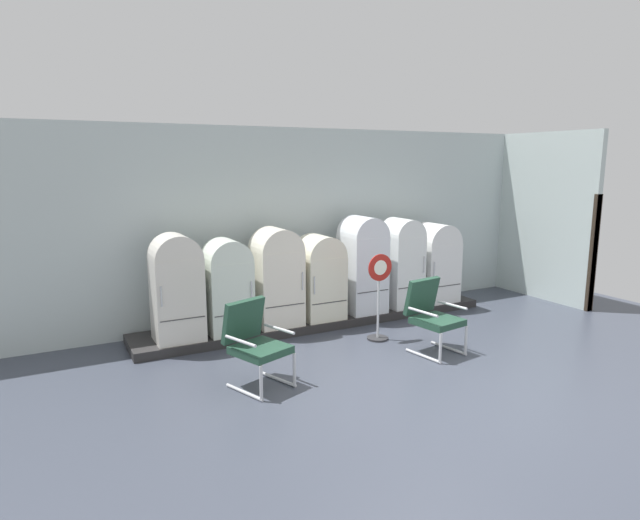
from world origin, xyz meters
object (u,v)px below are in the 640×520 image
Objects in this scene: refrigerator_5 at (401,260)px; armchair_left at (255,340)px; sign_stand at (379,302)px; refrigerator_4 at (363,261)px; armchair_right at (432,313)px; refrigerator_0 at (177,285)px; refrigerator_1 at (227,284)px; refrigerator_2 at (277,274)px; refrigerator_6 at (435,261)px; refrigerator_3 at (320,275)px.

refrigerator_5 is 1.50× the size of armchair_left.
refrigerator_4 is at bearing 70.58° from sign_stand.
sign_stand is (-0.37, 0.77, 0.03)m from armchair_right.
sign_stand reaches higher than armchair_left.
sign_stand is at bearing 17.34° from armchair_left.
refrigerator_0 is at bearing 106.58° from armchair_left.
armchair_right is at bearing -90.05° from refrigerator_4.
refrigerator_4 is 1.19m from sign_stand.
refrigerator_2 is at bearing 1.09° from refrigerator_1.
refrigerator_4 reaches higher than sign_stand.
refrigerator_0 is 3.62m from armchair_right.
refrigerator_4 reaches higher than refrigerator_6.
armchair_right is at bearing -29.75° from refrigerator_0.
refrigerator_0 is 1.08× the size of refrigerator_6.
refrigerator_2 is 1.16× the size of sign_stand.
refrigerator_1 is at bearing 0.66° from refrigerator_0.
sign_stand is at bearing -151.29° from refrigerator_6.
sign_stand is (-1.16, -1.04, -0.37)m from refrigerator_5.
refrigerator_0 is 2.31m from refrigerator_3.
refrigerator_6 is 2.21m from sign_stand.
refrigerator_1 is (0.75, 0.01, -0.07)m from refrigerator_0.
armchair_right is (1.58, -1.81, -0.37)m from refrigerator_2.
refrigerator_0 is at bearing 150.25° from armchair_right.
refrigerator_6 is (1.55, -0.00, -0.12)m from refrigerator_4.
refrigerator_2 is at bearing -179.66° from refrigerator_6.
refrigerator_2 is 2.43m from armchair_right.
refrigerator_4 reaches higher than refrigerator_0.
refrigerator_4 is 3.18m from armchair_left.
refrigerator_3 is 1.04× the size of sign_stand.
refrigerator_6 reaches higher than refrigerator_3.
armchair_left is 0.78× the size of sign_stand.
refrigerator_3 is at bearing 0.98° from refrigerator_0.
refrigerator_1 is 3.00m from armchair_right.
refrigerator_3 is 0.84× the size of refrigerator_4.
refrigerator_1 is 3.17m from refrigerator_5.
armchair_left is (0.51, -1.71, -0.38)m from refrigerator_0.
refrigerator_0 is 1.83m from armchair_left.
refrigerator_3 is at bearing -179.93° from refrigerator_6.
armchair_left is (-3.41, -1.74, -0.40)m from refrigerator_5.
armchair_left is at bearing -146.10° from refrigerator_4.
refrigerator_6 is at bearing 0.52° from refrigerator_0.
refrigerator_1 reaches higher than sign_stand.
refrigerator_4 reaches higher than refrigerator_3.
refrigerator_0 is 1.09× the size of refrigerator_1.
sign_stand is (2.76, -1.01, -0.35)m from refrigerator_0.
refrigerator_4 reaches higher than armchair_left.
refrigerator_6 is at bearing 28.71° from sign_stand.
refrigerator_0 is at bearing -179.34° from refrigerator_1.
refrigerator_6 is at bearing 49.63° from armchair_right.
refrigerator_0 is 1.00× the size of refrigerator_2.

